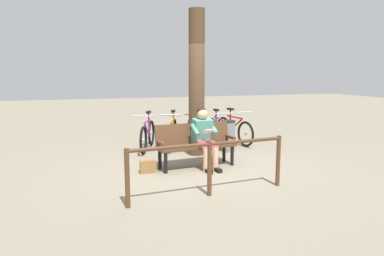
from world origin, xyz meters
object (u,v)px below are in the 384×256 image
at_px(tree_trunk, 197,84).
at_px(litter_bin, 228,136).
at_px(bicycle_green, 192,133).
at_px(bicycle_orange, 173,134).
at_px(handbag, 148,167).
at_px(bicycle_silver, 148,135).
at_px(bicycle_purple, 218,132).
at_px(bicycle_black, 234,130).
at_px(person_reading, 204,135).
at_px(bench, 195,142).

xyz_separation_m(tree_trunk, litter_bin, (-0.83, -0.08, -1.26)).
bearing_deg(bicycle_green, bicycle_orange, -80.98).
relative_size(handbag, bicycle_green, 0.18).
bearing_deg(bicycle_silver, bicycle_purple, 110.17).
relative_size(litter_bin, bicycle_black, 0.45).
bearing_deg(bicycle_silver, bicycle_green, 112.43).
xyz_separation_m(person_reading, bicycle_orange, (0.10, -2.02, -0.31)).
distance_m(bench, person_reading, 0.26).
height_order(bench, handbag, bench).
relative_size(handbag, bicycle_silver, 0.19).
distance_m(handbag, tree_trunk, 2.34).
relative_size(litter_bin, bicycle_green, 0.45).
bearing_deg(tree_trunk, handbag, 40.25).
bearing_deg(litter_bin, handbag, 29.41).
relative_size(bench, litter_bin, 2.19).
bearing_deg(bicycle_orange, bicycle_purple, 106.95).
height_order(litter_bin, bicycle_orange, bicycle_orange).
bearing_deg(bicycle_orange, tree_trunk, 41.41).
distance_m(bench, bicycle_black, 2.57).
xyz_separation_m(bicycle_purple, bicycle_silver, (1.85, -0.06, 0.00)).
height_order(tree_trunk, bicycle_black, tree_trunk).
distance_m(litter_bin, bicycle_black, 0.99).
bearing_deg(person_reading, bicycle_purple, -125.53).
distance_m(person_reading, bicycle_green, 2.06).
bearing_deg(tree_trunk, bench, 69.45).
bearing_deg(bicycle_black, bicycle_orange, -99.67).
bearing_deg(bicycle_silver, litter_bin, 88.60).
bearing_deg(tree_trunk, person_reading, 78.64).
height_order(tree_trunk, litter_bin, tree_trunk).
xyz_separation_m(person_reading, bicycle_black, (-1.60, -2.03, -0.31)).
bearing_deg(tree_trunk, litter_bin, -174.27).
relative_size(person_reading, handbag, 4.00).
relative_size(bicycle_orange, bicycle_silver, 1.00).
bearing_deg(litter_bin, tree_trunk, 5.73).
bearing_deg(litter_bin, bench, 41.40).
bearing_deg(bicycle_black, handbag, -63.18).
height_order(bicycle_black, bicycle_silver, same).
bearing_deg(person_reading, litter_bin, -137.09).
bearing_deg(bicycle_purple, litter_bin, -0.47).
relative_size(bench, handbag, 5.47).
height_order(bench, bicycle_orange, bicycle_orange).
bearing_deg(bicycle_black, tree_trunk, -66.65).
xyz_separation_m(bicycle_black, bicycle_orange, (1.70, 0.02, 0.00)).
bearing_deg(bicycle_purple, bench, -32.04).
bearing_deg(bicycle_orange, litter_bin, 76.26).
relative_size(bicycle_black, bicycle_silver, 1.05).
bearing_deg(bench, bicycle_green, -112.32).
xyz_separation_m(bicycle_black, bicycle_green, (1.19, 0.04, 0.00)).
bearing_deg(person_reading, bicycle_silver, -75.17).
relative_size(bench, bicycle_black, 0.99).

